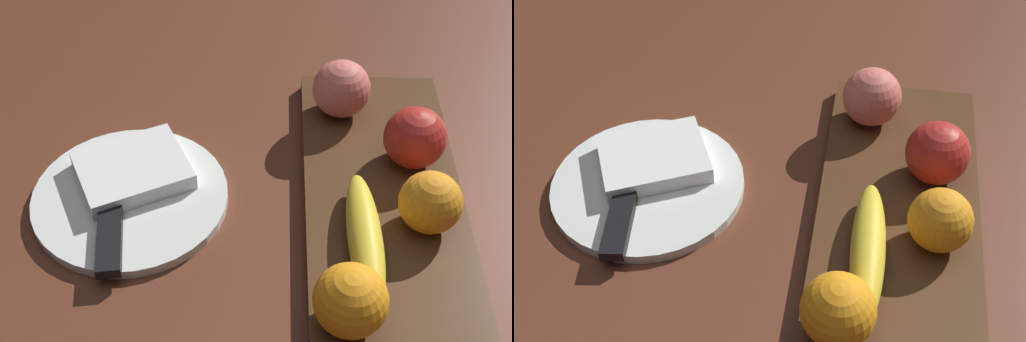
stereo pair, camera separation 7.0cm
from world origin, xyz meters
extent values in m
plane|color=brown|center=(0.00, 0.00, 0.00)|extent=(2.40, 2.40, 0.00)
cube|color=#51331C|center=(-0.01, -0.02, 0.01)|extent=(0.41, 0.17, 0.02)
sphere|color=red|center=(0.04, -0.05, 0.05)|extent=(0.07, 0.07, 0.07)
ellipsoid|color=yellow|center=(-0.08, 0.01, 0.04)|extent=(0.17, 0.04, 0.03)
sphere|color=orange|center=(-0.05, -0.05, 0.05)|extent=(0.06, 0.06, 0.06)
sphere|color=orange|center=(-0.17, 0.03, 0.05)|extent=(0.07, 0.07, 0.07)
sphere|color=#DB695C|center=(0.13, 0.02, 0.05)|extent=(0.07, 0.07, 0.07)
cylinder|color=white|center=(-0.01, 0.25, 0.01)|extent=(0.21, 0.21, 0.01)
cube|color=white|center=(0.02, 0.25, 0.02)|extent=(0.13, 0.14, 0.02)
cube|color=silver|center=(-0.02, 0.27, 0.01)|extent=(0.15, 0.04, 0.00)
cube|color=black|center=(-0.08, 0.26, 0.02)|extent=(0.09, 0.04, 0.01)
camera|label=1|loc=(-0.51, 0.10, 0.54)|focal=47.99mm
camera|label=2|loc=(-0.50, 0.03, 0.54)|focal=47.99mm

